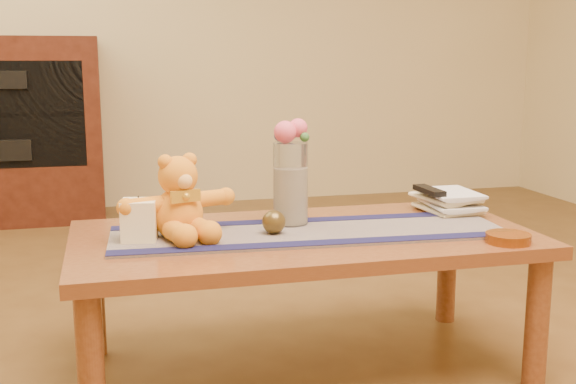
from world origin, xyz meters
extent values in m
plane|color=#553718|center=(0.00, 0.00, 0.00)|extent=(5.50, 5.50, 0.00)
plane|color=#CBB781|center=(0.00, 2.75, 1.35)|extent=(5.50, 0.00, 5.50)
cube|color=#5E2F16|center=(0.00, 0.00, 0.43)|extent=(1.40, 0.70, 0.04)
cylinder|color=#5E2F16|center=(-0.64, -0.29, 0.21)|extent=(0.07, 0.07, 0.41)
cylinder|color=#5E2F16|center=(0.64, -0.29, 0.21)|extent=(0.07, 0.07, 0.41)
cylinder|color=#5E2F16|center=(-0.64, 0.29, 0.21)|extent=(0.07, 0.07, 0.41)
cylinder|color=#5E2F16|center=(0.64, 0.29, 0.21)|extent=(0.07, 0.07, 0.41)
cube|color=#1B163F|center=(0.02, -0.01, 0.45)|extent=(1.22, 0.42, 0.01)
cube|color=#131339|center=(0.01, -0.16, 0.46)|extent=(1.20, 0.13, 0.00)
cube|color=#131339|center=(0.02, 0.13, 0.46)|extent=(1.20, 0.13, 0.00)
cube|color=#FFEEBB|center=(-0.49, 0.01, 0.52)|extent=(0.11, 0.11, 0.12)
cylinder|color=black|center=(-0.49, 0.01, 0.58)|extent=(0.00, 0.00, 0.01)
cylinder|color=silver|center=(-0.02, 0.10, 0.59)|extent=(0.11, 0.11, 0.26)
cylinder|color=beige|center=(-0.02, 0.10, 0.55)|extent=(0.09, 0.09, 0.18)
sphere|color=#E7516B|center=(-0.04, 0.09, 0.75)|extent=(0.07, 0.07, 0.07)
sphere|color=#E7516B|center=(0.01, 0.10, 0.76)|extent=(0.06, 0.06, 0.06)
sphere|color=#444B93|center=(-0.01, 0.13, 0.75)|extent=(0.04, 0.04, 0.04)
sphere|color=#444B93|center=(-0.05, 0.12, 0.74)|extent=(0.04, 0.04, 0.04)
sphere|color=#33662D|center=(0.02, 0.08, 0.74)|extent=(0.03, 0.03, 0.03)
sphere|color=#4D3C19|center=(-0.10, -0.02, 0.49)|extent=(0.08, 0.08, 0.07)
imported|color=beige|center=(0.48, 0.15, 0.46)|extent=(0.19, 0.24, 0.02)
imported|color=beige|center=(0.49, 0.14, 0.48)|extent=(0.17, 0.23, 0.02)
imported|color=beige|center=(0.48, 0.15, 0.50)|extent=(0.20, 0.24, 0.02)
imported|color=beige|center=(0.49, 0.15, 0.52)|extent=(0.17, 0.23, 0.02)
cube|color=black|center=(0.48, 0.14, 0.54)|extent=(0.05, 0.16, 0.02)
cylinder|color=#BF5914|center=(0.54, -0.26, 0.46)|extent=(0.17, 0.17, 0.03)
camera|label=1|loc=(-0.58, -2.05, 0.98)|focal=44.41mm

